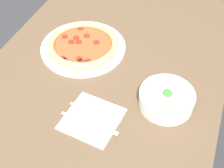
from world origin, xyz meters
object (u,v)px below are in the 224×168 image
Objects in this scene: knife at (87,122)px; fork at (94,112)px; pizza at (83,45)px; bowl at (167,98)px.

fork is at bearing 85.49° from knife.
bowl reaches higher than pizza.
bowl is at bearing 41.15° from knife.
bowl is 0.28m from knife.
knife is at bearing 26.11° from pizza.
bowl is 0.25m from fork.
bowl is 0.92× the size of knife.
pizza reaches higher than fork.
fork is (0.12, -0.22, -0.03)m from bowl.
knife is (0.17, -0.22, -0.03)m from bowl.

